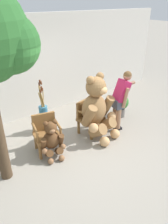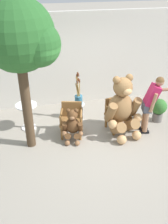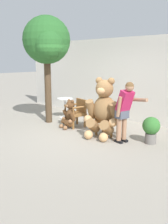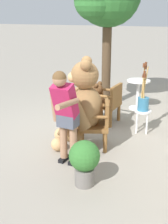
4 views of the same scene
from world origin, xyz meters
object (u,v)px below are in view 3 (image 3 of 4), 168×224
wooden_chair_right (108,118)px  round_side_table (65,106)px  brush_bucket (100,104)px  potted_plant (151,128)px  white_stool (100,113)px  teddy_bear_large (103,108)px  person_visitor (125,107)px  patio_tree (47,42)px  wooden_chair_left (77,112)px  teddy_bear_small (70,114)px

wooden_chair_right → round_side_table: size_ratio=1.19×
brush_bucket → potted_plant: (2.16, -0.65, -0.28)m
round_side_table → white_stool: bearing=8.5°
teddy_bear_large → person_visitor: size_ratio=1.03×
person_visitor → brush_bucket: (-1.65, 1.08, -0.25)m
white_stool → patio_tree: size_ratio=0.13×
wooden_chair_left → round_side_table: (-1.10, 0.53, -0.01)m
brush_bucket → wooden_chair_right: bearing=-39.9°
teddy_bear_large → round_side_table: bearing=161.4°
wooden_chair_left → teddy_bear_small: teddy_bear_small is taller
brush_bucket → patio_tree: bearing=-142.4°
white_stool → wooden_chair_left: bearing=-114.8°
teddy_bear_small → white_stool: teddy_bear_small is taller
teddy_bear_small → potted_plant: size_ratio=1.30×
brush_bucket → potted_plant: 2.27m
wooden_chair_left → patio_tree: patio_tree is taller
wooden_chair_left → patio_tree: (-1.00, -0.30, 2.15)m
round_side_table → teddy_bear_large: bearing=-18.6°
teddy_bear_large → potted_plant: size_ratio=2.37×
wooden_chair_left → white_stool: size_ratio=1.87×
wooden_chair_right → round_side_table: 2.39m
wooden_chair_left → round_side_table: bearing=154.4°
round_side_table → potted_plant: 3.63m
round_side_table → patio_tree: (0.10, -0.82, 2.16)m
wooden_chair_left → person_visitor: bearing=-9.8°
person_visitor → round_side_table: person_visitor is taller
wooden_chair_right → round_side_table: (-2.33, 0.53, -0.01)m
teddy_bear_small → brush_bucket: brush_bucket is taller
wooden_chair_right → teddy_bear_large: 0.42m
teddy_bear_small → round_side_table: teddy_bear_small is taller
wooden_chair_right → person_visitor: bearing=-24.4°
brush_bucket → round_side_table: brush_bucket is taller
wooden_chair_left → wooden_chair_right: 1.23m
brush_bucket → person_visitor: bearing=-33.4°
patio_tree → teddy_bear_small: bearing=0.6°
round_side_table → wooden_chair_right: bearing=-12.8°
white_stool → potted_plant: 2.26m
wooden_chair_left → brush_bucket: size_ratio=0.90×
patio_tree → potted_plant: size_ratio=5.04×
teddy_bear_small → person_visitor: size_ratio=0.57×
white_stool → potted_plant: potted_plant is taller
wooden_chair_right → patio_tree: bearing=-172.4°
wooden_chair_right → person_visitor: person_visitor is taller
wooden_chair_right → white_stool: size_ratio=1.87×
white_stool → round_side_table: 1.47m
patio_tree → wooden_chair_left: bearing=16.4°
wooden_chair_left → wooden_chair_right: (1.23, 0.00, 0.00)m
person_visitor → wooden_chair_right: bearing=155.6°
white_stool → round_side_table: size_ratio=0.64×
wooden_chair_right → teddy_bear_small: (-1.26, -0.29, -0.03)m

